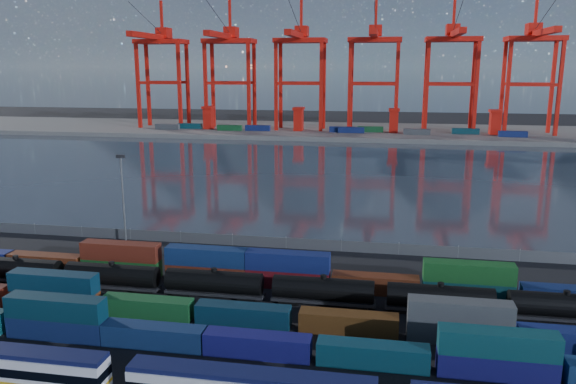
# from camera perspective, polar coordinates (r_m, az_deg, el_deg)

# --- Properties ---
(ground) EXTENTS (700.00, 700.00, 0.00)m
(ground) POSITION_cam_1_polar(r_m,az_deg,el_deg) (76.40, -4.03, -12.25)
(ground) COLOR black
(ground) RESTS_ON ground
(harbor_water) EXTENTS (700.00, 700.00, 0.00)m
(harbor_water) POSITION_cam_1_polar(r_m,az_deg,el_deg) (175.97, 4.27, 2.08)
(harbor_water) COLOR #2C3540
(harbor_water) RESTS_ON ground
(far_quay) EXTENTS (700.00, 70.00, 2.00)m
(far_quay) POSITION_cam_1_polar(r_m,az_deg,el_deg) (279.43, 6.50, 6.15)
(far_quay) COLOR #514F4C
(far_quay) RESTS_ON ground
(container_row_south) EXTENTS (126.85, 2.48, 5.29)m
(container_row_south) POSITION_cam_1_polar(r_m,az_deg,el_deg) (67.56, -9.93, -13.84)
(container_row_south) COLOR #3B3F40
(container_row_south) RESTS_ON ground
(container_row_mid) EXTENTS (141.16, 2.47, 5.25)m
(container_row_mid) POSITION_cam_1_polar(r_m,az_deg,el_deg) (71.92, -1.06, -12.23)
(container_row_mid) COLOR #424447
(container_row_mid) RESTS_ON ground
(container_row_north) EXTENTS (129.01, 2.53, 5.40)m
(container_row_north) POSITION_cam_1_polar(r_m,az_deg,el_deg) (85.20, -3.85, -8.01)
(container_row_north) COLOR navy
(container_row_north) RESTS_ON ground
(tanker_string) EXTENTS (122.80, 3.07, 4.40)m
(tanker_string) POSITION_cam_1_polar(r_m,az_deg,el_deg) (83.59, -12.63, -8.65)
(tanker_string) COLOR black
(tanker_string) RESTS_ON ground
(waterfront_fence) EXTENTS (160.12, 0.12, 2.20)m
(waterfront_fence) POSITION_cam_1_polar(r_m,az_deg,el_deg) (101.58, -0.20, -5.20)
(waterfront_fence) COLOR #595B5E
(waterfront_fence) RESTS_ON ground
(yard_light_mast) EXTENTS (1.60, 0.40, 16.60)m
(yard_light_mast) POSITION_cam_1_polar(r_m,az_deg,el_deg) (106.91, -16.43, -0.22)
(yard_light_mast) COLOR slate
(yard_light_mast) RESTS_ON ground
(gantry_cranes) EXTENTS (199.54, 47.12, 63.81)m
(gantry_cranes) POSITION_cam_1_polar(r_m,az_deg,el_deg) (271.68, 4.98, 14.06)
(gantry_cranes) COLOR red
(gantry_cranes) RESTS_ON ground
(quay_containers) EXTENTS (172.58, 10.99, 2.60)m
(quay_containers) POSITION_cam_1_polar(r_m,az_deg,el_deg) (265.70, 3.93, 6.37)
(quay_containers) COLOR navy
(quay_containers) RESTS_ON far_quay
(straddle_carriers) EXTENTS (140.00, 7.00, 11.10)m
(straddle_carriers) POSITION_cam_1_polar(r_m,az_deg,el_deg) (268.98, 5.86, 7.38)
(straddle_carriers) COLOR red
(straddle_carriers) RESTS_ON far_quay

